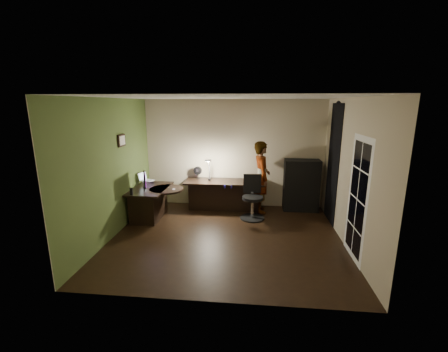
# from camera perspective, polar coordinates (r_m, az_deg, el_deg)

# --- Properties ---
(floor) EXTENTS (4.50, 4.00, 0.01)m
(floor) POSITION_cam_1_polar(r_m,az_deg,el_deg) (6.08, 0.42, -11.65)
(floor) COLOR black
(floor) RESTS_ON ground
(ceiling) EXTENTS (4.50, 4.00, 0.01)m
(ceiling) POSITION_cam_1_polar(r_m,az_deg,el_deg) (5.50, 0.47, 14.82)
(ceiling) COLOR silver
(ceiling) RESTS_ON floor
(wall_back) EXTENTS (4.50, 0.01, 2.70)m
(wall_back) POSITION_cam_1_polar(r_m,az_deg,el_deg) (7.60, 1.86, 4.24)
(wall_back) COLOR tan
(wall_back) RESTS_ON floor
(wall_front) EXTENTS (4.50, 0.01, 2.70)m
(wall_front) POSITION_cam_1_polar(r_m,az_deg,el_deg) (3.72, -2.47, -5.91)
(wall_front) COLOR tan
(wall_front) RESTS_ON floor
(wall_left) EXTENTS (0.01, 4.00, 2.70)m
(wall_left) POSITION_cam_1_polar(r_m,az_deg,el_deg) (6.26, -20.60, 1.31)
(wall_left) COLOR tan
(wall_left) RESTS_ON floor
(wall_right) EXTENTS (0.01, 4.00, 2.70)m
(wall_right) POSITION_cam_1_polar(r_m,az_deg,el_deg) (5.87, 22.91, 0.35)
(wall_right) COLOR tan
(wall_right) RESTS_ON floor
(green_wall_overlay) EXTENTS (0.00, 4.00, 2.70)m
(green_wall_overlay) POSITION_cam_1_polar(r_m,az_deg,el_deg) (6.25, -20.48, 1.31)
(green_wall_overlay) COLOR #4A612B
(green_wall_overlay) RESTS_ON floor
(arched_doorway) EXTENTS (0.01, 0.90, 2.60)m
(arched_doorway) POSITION_cam_1_polar(r_m,az_deg,el_deg) (6.96, 20.07, 2.12)
(arched_doorway) COLOR black
(arched_doorway) RESTS_ON floor
(french_door) EXTENTS (0.02, 0.92, 2.10)m
(french_door) POSITION_cam_1_polar(r_m,az_deg,el_deg) (5.44, 24.07, -4.06)
(french_door) COLOR white
(french_door) RESTS_ON floor
(framed_picture) EXTENTS (0.04, 0.30, 0.25)m
(framed_picture) POSITION_cam_1_polar(r_m,az_deg,el_deg) (6.56, -18.97, 6.42)
(framed_picture) COLOR black
(framed_picture) RESTS_ON wall_left
(desk_left) EXTENTS (0.77, 1.25, 0.72)m
(desk_left) POSITION_cam_1_polar(r_m,az_deg,el_deg) (7.13, -13.74, -5.00)
(desk_left) COLOR black
(desk_left) RESTS_ON floor
(desk_right) EXTENTS (1.95, 0.69, 0.73)m
(desk_right) POSITION_cam_1_polar(r_m,az_deg,el_deg) (7.48, 0.08, -3.68)
(desk_right) COLOR black
(desk_right) RESTS_ON floor
(cabinet) EXTENTS (0.85, 0.43, 1.27)m
(cabinet) POSITION_cam_1_polar(r_m,az_deg,el_deg) (7.60, 14.49, -1.71)
(cabinet) COLOR black
(cabinet) RESTS_ON floor
(laptop_stand) EXTENTS (0.31, 0.28, 0.10)m
(laptop_stand) POSITION_cam_1_polar(r_m,az_deg,el_deg) (7.35, -14.25, -1.27)
(laptop_stand) COLOR silver
(laptop_stand) RESTS_ON desk_left
(laptop) EXTENTS (0.36, 0.35, 0.19)m
(laptop) POSITION_cam_1_polar(r_m,az_deg,el_deg) (7.32, -14.31, -0.12)
(laptop) COLOR silver
(laptop) RESTS_ON laptop_stand
(monitor) EXTENTS (0.26, 0.48, 0.32)m
(monitor) POSITION_cam_1_polar(r_m,az_deg,el_deg) (6.77, -15.00, -1.68)
(monitor) COLOR black
(monitor) RESTS_ON desk_left
(mouse) EXTENTS (0.10, 0.11, 0.04)m
(mouse) POSITION_cam_1_polar(r_m,az_deg,el_deg) (6.81, -9.58, -2.52)
(mouse) COLOR silver
(mouse) RESTS_ON desk_left
(phone) EXTENTS (0.09, 0.13, 0.01)m
(phone) POSITION_cam_1_polar(r_m,az_deg,el_deg) (6.91, -12.26, -2.53)
(phone) COLOR black
(phone) RESTS_ON desk_left
(pen) EXTENTS (0.04, 0.13, 0.01)m
(pen) POSITION_cam_1_polar(r_m,az_deg,el_deg) (6.73, -14.90, -3.10)
(pen) COLOR black
(pen) RESTS_ON desk_left
(speaker) EXTENTS (0.07, 0.07, 0.17)m
(speaker) POSITION_cam_1_polar(r_m,az_deg,el_deg) (6.60, -17.24, -2.87)
(speaker) COLOR black
(speaker) RESTS_ON desk_left
(notepad) EXTENTS (0.20, 0.24, 0.01)m
(notepad) POSITION_cam_1_polar(r_m,az_deg,el_deg) (6.80, -14.44, -2.90)
(notepad) COLOR silver
(notepad) RESTS_ON desk_left
(desk_fan) EXTENTS (0.23, 0.16, 0.33)m
(desk_fan) POSITION_cam_1_polar(r_m,az_deg,el_deg) (7.60, -5.00, 0.62)
(desk_fan) COLOR black
(desk_fan) RESTS_ON desk_right
(headphones) EXTENTS (0.21, 0.12, 0.09)m
(headphones) POSITION_cam_1_polar(r_m,az_deg,el_deg) (6.77, 0.78, -1.99)
(headphones) COLOR navy
(headphones) RESTS_ON desk_right
(printer) EXTENTS (0.50, 0.45, 0.18)m
(printer) POSITION_cam_1_polar(r_m,az_deg,el_deg) (7.23, 5.91, -0.68)
(printer) COLOR black
(printer) RESTS_ON desk_right
(desk_lamp) EXTENTS (0.18, 0.29, 0.60)m
(desk_lamp) POSITION_cam_1_polar(r_m,az_deg,el_deg) (7.36, -2.81, 1.32)
(desk_lamp) COLOR black
(desk_lamp) RESTS_ON desk_right
(office_chair) EXTENTS (0.61, 0.61, 1.00)m
(office_chair) POSITION_cam_1_polar(r_m,az_deg,el_deg) (6.86, 5.48, -4.16)
(office_chair) COLOR black
(office_chair) RESTS_ON floor
(person) EXTENTS (0.51, 0.68, 1.73)m
(person) POSITION_cam_1_polar(r_m,az_deg,el_deg) (7.24, 7.13, -0.24)
(person) COLOR #D8A88C
(person) RESTS_ON floor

